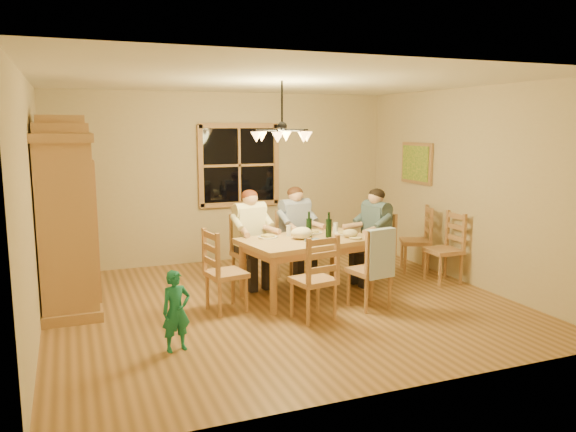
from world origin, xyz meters
name	(u,v)px	position (x,y,z in m)	size (l,w,h in m)	color
floor	(282,304)	(0.00, 0.00, 0.00)	(5.50, 5.50, 0.00)	brown
ceiling	(282,80)	(0.00, 0.00, 2.70)	(5.50, 5.00, 0.02)	white
wall_back	(227,178)	(0.00, 2.50, 1.35)	(5.50, 0.02, 2.70)	#C4B08A
wall_left	(31,208)	(-2.75, 0.00, 1.35)	(0.02, 5.00, 2.70)	#C4B08A
wall_right	(468,187)	(2.75, 0.00, 1.35)	(0.02, 5.00, 2.70)	#C4B08A
window	(239,165)	(0.20, 2.47, 1.55)	(1.30, 0.06, 1.30)	black
painting	(416,163)	(2.71, 1.20, 1.60)	(0.06, 0.78, 0.64)	#A37046
chandelier	(282,135)	(0.00, 0.00, 2.08)	(0.77, 0.68, 0.71)	black
armoire	(67,222)	(-2.42, 0.81, 1.06)	(0.66, 1.40, 2.30)	#A37046
dining_table	(306,246)	(0.41, 0.19, 0.65)	(1.77, 1.25, 0.76)	tan
chair_far_left	(251,265)	(-0.13, 0.88, 0.30)	(0.50, 0.49, 0.99)	#B2784E
chair_far_right	(295,258)	(0.59, 1.00, 0.30)	(0.50, 0.49, 0.99)	#B2784E
chair_near_left	(313,293)	(0.13, -0.63, 0.30)	(0.50, 0.49, 0.99)	#B2784E
chair_near_right	(369,283)	(0.94, -0.50, 0.30)	(0.50, 0.49, 0.99)	#B2784E
chair_end_left	(226,286)	(-0.71, 0.00, 0.30)	(0.49, 0.50, 0.99)	#B2784E
chair_end_right	(374,262)	(1.52, 0.38, 0.30)	(0.49, 0.50, 0.99)	#B2784E
adult_woman	(250,226)	(-0.13, 0.88, 0.84)	(0.45, 0.48, 0.87)	beige
adult_plaid_man	(296,221)	(0.59, 1.00, 0.84)	(0.45, 0.48, 0.87)	#33448C
adult_slate_man	(375,224)	(1.52, 0.38, 0.84)	(0.48, 0.45, 0.87)	#3D5262
towel	(380,254)	(0.97, -0.68, 0.70)	(0.38, 0.10, 0.58)	#ADC4EA
wine_bottle_a	(309,224)	(0.48, 0.28, 0.93)	(0.08, 0.08, 0.33)	black
wine_bottle_b	(329,225)	(0.69, 0.14, 0.93)	(0.08, 0.08, 0.33)	black
plate_woman	(268,237)	(-0.04, 0.41, 0.77)	(0.26, 0.26, 0.02)	white
plate_plaid	(313,233)	(0.62, 0.47, 0.77)	(0.26, 0.26, 0.02)	white
plate_slate	(344,234)	(0.98, 0.26, 0.77)	(0.26, 0.26, 0.02)	white
wine_glass_a	(289,231)	(0.25, 0.42, 0.83)	(0.06, 0.06, 0.14)	silver
wine_glass_b	(336,228)	(0.91, 0.39, 0.83)	(0.06, 0.06, 0.14)	silver
cap	(350,233)	(0.95, 0.04, 0.82)	(0.20, 0.20, 0.11)	#CEBC89
napkin	(313,241)	(0.40, -0.03, 0.78)	(0.18, 0.14, 0.03)	#475E82
cloth_bundle	(301,233)	(0.33, 0.18, 0.84)	(0.28, 0.22, 0.15)	beige
child	(176,311)	(-1.48, -0.98, 0.40)	(0.29, 0.19, 0.80)	#1A785F
chair_spare_front	(443,261)	(2.45, 0.09, 0.30)	(0.43, 0.45, 0.99)	#B2784E
chair_spare_back	(415,251)	(2.45, 0.77, 0.30)	(0.57, 0.58, 0.99)	#B2784E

